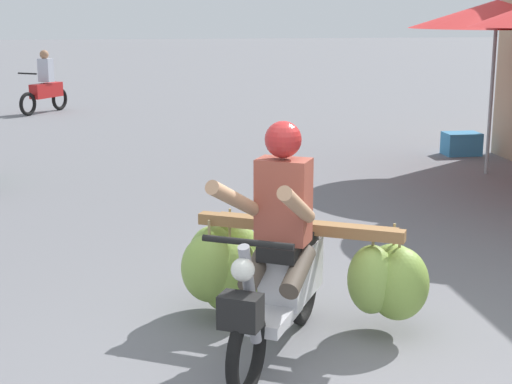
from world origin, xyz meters
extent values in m
torus|color=black|center=(-0.56, 0.22, 0.28)|extent=(0.33, 0.53, 0.56)
torus|color=black|center=(0.01, 1.28, 0.28)|extent=(0.33, 0.53, 0.56)
cube|color=silver|center=(-0.32, 0.66, 0.32)|extent=(0.48, 0.61, 0.08)
cube|color=silver|center=(-0.13, 1.02, 0.50)|extent=(0.55, 0.70, 0.36)
cube|color=black|center=(-0.17, 0.95, 0.72)|extent=(0.51, 0.65, 0.10)
cylinder|color=gray|center=(-0.53, 0.28, 0.62)|extent=(0.20, 0.28, 0.69)
cylinder|color=black|center=(-0.55, 0.24, 0.96)|extent=(0.51, 0.30, 0.04)
sphere|color=silver|center=(-0.59, 0.17, 0.82)|extent=(0.14, 0.14, 0.14)
cube|color=black|center=(-0.60, 0.13, 0.58)|extent=(0.29, 0.25, 0.20)
cube|color=silver|center=(-0.56, 0.22, 0.58)|extent=(0.22, 0.29, 0.04)
cube|color=olive|center=(-0.06, 1.15, 0.78)|extent=(1.37, 0.80, 0.08)
cube|color=olive|center=(0.02, 1.31, 0.75)|extent=(1.23, 0.71, 0.06)
ellipsoid|color=#87AB4A|center=(0.42, 0.92, 0.45)|extent=(0.45, 0.43, 0.49)
cylinder|color=#998459|center=(0.42, 0.92, 0.73)|extent=(0.02, 0.02, 0.13)
ellipsoid|color=#85A948|center=(-0.67, 1.38, 0.42)|extent=(0.54, 0.52, 0.51)
cylinder|color=#998459|center=(-0.67, 1.38, 0.72)|extent=(0.02, 0.02, 0.14)
ellipsoid|color=#84A847|center=(-0.48, 1.69, 0.45)|extent=(0.51, 0.48, 0.53)
cylinder|color=#998459|center=(-0.48, 1.69, 0.74)|extent=(0.02, 0.02, 0.11)
ellipsoid|color=#89AD4C|center=(-0.63, 1.57, 0.43)|extent=(0.52, 0.50, 0.53)
cylinder|color=#998459|center=(-0.63, 1.57, 0.73)|extent=(0.02, 0.02, 0.13)
ellipsoid|color=#81A544|center=(0.60, 0.91, 0.41)|extent=(0.54, 0.52, 0.53)
cylinder|color=#998459|center=(0.60, 0.91, 0.72)|extent=(0.02, 0.02, 0.15)
ellipsoid|color=#80A443|center=(-0.52, 1.42, 0.35)|extent=(0.61, 0.59, 0.58)
cylinder|color=#998459|center=(-0.52, 1.42, 0.70)|extent=(0.02, 0.02, 0.18)
ellipsoid|color=#7FA241|center=(0.63, 1.10, 0.39)|extent=(0.55, 0.52, 0.48)
cylinder|color=#998459|center=(0.63, 1.10, 0.70)|extent=(0.02, 0.02, 0.19)
cube|color=#994738|center=(-0.23, 0.84, 1.05)|extent=(0.40, 0.35, 0.56)
sphere|color=#B22626|center=(-0.24, 0.82, 1.46)|extent=(0.24, 0.24, 0.24)
cylinder|color=tan|center=(-0.21, 0.45, 1.11)|extent=(0.37, 0.69, 0.39)
cylinder|color=tan|center=(-0.56, 0.63, 1.11)|extent=(0.46, 0.66, 0.39)
cylinder|color=#4C4238|center=(-0.16, 0.67, 0.62)|extent=(0.32, 0.45, 0.27)
cylinder|color=#4C4238|center=(-0.41, 0.80, 0.62)|extent=(0.32, 0.45, 0.27)
torus|color=black|center=(-3.57, 13.56, 0.26)|extent=(0.35, 0.48, 0.52)
torus|color=black|center=(-2.98, 14.49, 0.26)|extent=(0.35, 0.48, 0.52)
cube|color=red|center=(-3.23, 14.11, 0.50)|extent=(0.69, 0.89, 0.32)
cylinder|color=black|center=(-3.55, 13.60, 0.92)|extent=(0.44, 0.30, 0.04)
cube|color=#B2B7C6|center=(-3.21, 14.13, 0.95)|extent=(0.36, 0.33, 0.52)
sphere|color=#9E7051|center=(-3.23, 14.11, 1.30)|extent=(0.20, 0.20, 0.20)
cylinder|color=#99999E|center=(3.69, 6.20, 1.06)|extent=(0.05, 0.05, 2.13)
cone|color=red|center=(3.69, 6.20, 2.22)|extent=(2.38, 2.38, 0.38)
cube|color=teal|center=(3.94, 7.67, 0.18)|extent=(0.56, 0.40, 0.36)
camera|label=1|loc=(-1.13, -4.04, 2.27)|focal=54.69mm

